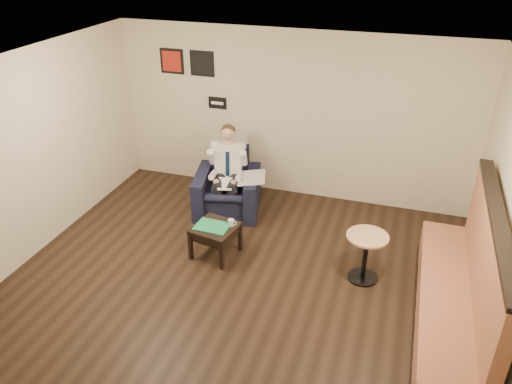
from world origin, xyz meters
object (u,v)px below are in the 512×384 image
(side_table, at_px, (216,240))
(coffee_mug, at_px, (231,223))
(banquette, at_px, (456,273))
(seated_man, at_px, (226,177))
(cafe_table, at_px, (365,257))
(green_folder, at_px, (212,226))
(armchair, at_px, (227,183))
(smartphone, at_px, (224,222))

(side_table, xyz_separation_m, coffee_mug, (0.21, 0.09, 0.28))
(side_table, bearing_deg, banquette, -9.17)
(seated_man, xyz_separation_m, side_table, (0.26, -1.12, -0.43))
(seated_man, height_order, cafe_table, seated_man)
(seated_man, distance_m, green_folder, 1.18)
(seated_man, bearing_deg, coffee_mug, -78.17)
(armchair, relative_size, coffee_mug, 10.18)
(coffee_mug, bearing_deg, armchair, 113.17)
(armchair, height_order, side_table, armchair)
(green_folder, xyz_separation_m, coffee_mug, (0.24, 0.10, 0.04))
(smartphone, relative_size, cafe_table, 0.22)
(seated_man, relative_size, coffee_mug, 13.50)
(coffee_mug, relative_size, banquette, 0.03)
(side_table, height_order, banquette, banquette)
(armchair, distance_m, green_folder, 1.29)
(armchair, bearing_deg, seated_man, -90.00)
(green_folder, bearing_deg, cafe_table, 2.79)
(cafe_table, bearing_deg, smartphone, 178.08)
(banquette, bearing_deg, coffee_mug, 168.48)
(armchair, xyz_separation_m, green_folder, (0.26, -1.26, -0.01))
(armchair, xyz_separation_m, side_table, (0.29, -1.25, -0.25))
(green_folder, xyz_separation_m, cafe_table, (2.11, 0.10, -0.14))
(coffee_mug, bearing_deg, smartphone, 152.61)
(coffee_mug, xyz_separation_m, smartphone, (-0.13, 0.07, -0.04))
(green_folder, bearing_deg, banquette, -8.81)
(seated_man, relative_size, cafe_table, 1.97)
(armchair, bearing_deg, banquette, -39.80)
(side_table, distance_m, green_folder, 0.24)
(seated_man, height_order, coffee_mug, seated_man)
(armchair, distance_m, smartphone, 1.16)
(smartphone, bearing_deg, banquette, 8.05)
(cafe_table, bearing_deg, armchair, 153.83)
(side_table, xyz_separation_m, green_folder, (-0.03, -0.01, 0.24))
(side_table, distance_m, banquette, 3.19)
(seated_man, relative_size, banquette, 0.45)
(armchair, xyz_separation_m, banquette, (3.39, -1.75, 0.27))
(smartphone, xyz_separation_m, cafe_table, (1.99, -0.07, -0.13))
(cafe_table, bearing_deg, seated_man, 156.05)
(coffee_mug, xyz_separation_m, banquette, (2.90, -0.59, 0.24))
(seated_man, xyz_separation_m, cafe_table, (2.33, -1.04, -0.33))
(side_table, bearing_deg, cafe_table, 2.43)
(coffee_mug, bearing_deg, banquette, -11.52)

